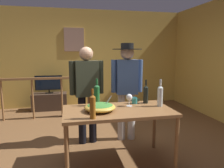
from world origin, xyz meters
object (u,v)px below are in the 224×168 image
framed_picture (74,40)px  wine_bottle_amber (93,106)px  tv_console (50,101)px  wine_bottle_clear (160,95)px  person_standing_right (127,83)px  wine_bottle_dark (146,94)px  stair_railing (53,91)px  salad_bowl (100,107)px  flat_screen_tv (49,83)px  mug_teal (135,100)px  wine_bottle_green (97,94)px  wine_glass (129,98)px  serving_table (118,115)px  person_standing_left (87,88)px

framed_picture → wine_bottle_amber: (0.07, -3.65, -0.95)m
tv_console → wine_bottle_clear: bearing=-59.4°
person_standing_right → wine_bottle_dark: bearing=110.7°
stair_railing → wine_bottle_dark: bearing=-54.2°
stair_railing → salad_bowl: (0.74, -2.32, 0.20)m
framed_picture → flat_screen_tv: (-0.70, -0.32, -1.15)m
flat_screen_tv → mug_teal: (1.47, -2.75, 0.10)m
person_standing_right → flat_screen_tv: bearing=-50.6°
tv_console → flat_screen_tv: (-0.00, -0.03, 0.51)m
wine_bottle_green → wine_glass: bearing=-16.8°
framed_picture → mug_teal: 3.34m
framed_picture → stair_railing: 1.70m
serving_table → stair_railing: bearing=113.3°
salad_bowl → person_standing_right: bearing=53.6°
flat_screen_tv → person_standing_right: bearing=-56.1°
salad_bowl → wine_bottle_dark: bearing=20.3°
wine_glass → wine_bottle_amber: 0.72m
serving_table → wine_glass: bearing=33.3°
wine_glass → person_standing_right: (0.15, 0.65, 0.11)m
stair_railing → flat_screen_tv: (-0.16, 0.71, 0.09)m
wine_bottle_dark → wine_bottle_amber: bearing=-147.1°
framed_picture → wine_bottle_clear: (1.07, -3.30, -0.94)m
wine_glass → salad_bowl: bearing=-161.3°
wine_bottle_dark → tv_console: bearing=120.4°
salad_bowl → wine_bottle_clear: (0.87, 0.06, 0.10)m
flat_screen_tv → stair_railing: bearing=-77.2°
stair_railing → wine_bottle_dark: 2.54m
framed_picture → salad_bowl: 3.52m
wine_bottle_clear → wine_glass: bearing=168.5°
salad_bowl → wine_glass: salad_bowl is taller
stair_railing → flat_screen_tv: size_ratio=3.87×
flat_screen_tv → framed_picture: bearing=24.6°
stair_railing → person_standing_right: bearing=-48.7°
person_standing_right → serving_table: bearing=71.7°
serving_table → wine_bottle_dark: (0.49, 0.25, 0.22)m
person_standing_left → person_standing_right: 0.69m
stair_railing → person_standing_left: size_ratio=1.65×
flat_screen_tv → person_standing_left: (0.81, -2.23, 0.23)m
wine_glass → wine_bottle_clear: size_ratio=0.46×
wine_glass → person_standing_left: size_ratio=0.11×
wine_bottle_green → person_standing_right: (0.59, 0.52, 0.07)m
wine_bottle_green → wine_bottle_amber: 0.59m
stair_railing → person_standing_left: 1.68m
person_standing_left → framed_picture: bearing=-93.2°
serving_table → salad_bowl: 0.28m
flat_screen_tv → tv_console: bearing=90.0°
framed_picture → wine_bottle_green: framed_picture is taller
framed_picture → wine_glass: bearing=-78.6°
wine_bottle_amber → mug_teal: wine_bottle_amber is taller
serving_table → wine_bottle_amber: size_ratio=4.15×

